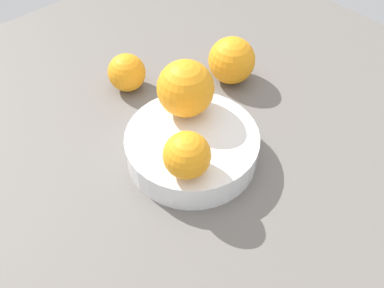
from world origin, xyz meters
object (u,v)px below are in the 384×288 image
Objects in this scene: orange_in_bowl_1 at (186,88)px; orange_loose_0 at (127,73)px; fruit_bowl at (192,147)px; orange_loose_1 at (232,60)px; orange_in_bowl_0 at (187,155)px.

orange_in_bowl_1 reaches higher than orange_loose_0.
fruit_bowl is 19.89cm from orange_loose_0.
orange_loose_1 reaches higher than fruit_bowl.
orange_in_bowl_0 is at bearing 163.62° from orange_loose_0.
fruit_bowl is 3.11× the size of orange_in_bowl_0.
orange_in_bowl_0 is 26.42cm from orange_loose_1.
orange_loose_1 reaches higher than orange_loose_0.
fruit_bowl is 2.38× the size of orange_loose_1.
orange_loose_1 is at bearing -124.52° from orange_loose_0.
fruit_bowl is 19.95cm from orange_loose_1.
orange_in_bowl_0 is 0.74× the size of orange_in_bowl_1.
fruit_bowl is 2.31× the size of orange_in_bowl_1.
orange_loose_1 is (4.47, -14.65, -4.69)cm from orange_in_bowl_1.
orange_in_bowl_1 is (4.73, -2.95, 6.70)cm from fruit_bowl.
orange_in_bowl_0 is 12.00cm from orange_in_bowl_1.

